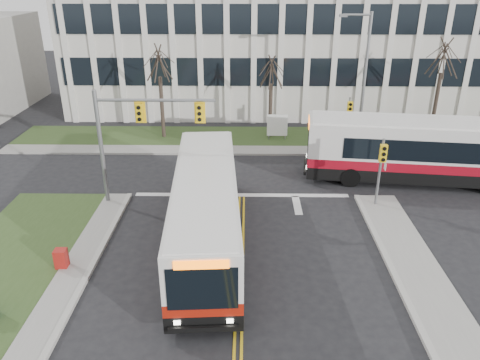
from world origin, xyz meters
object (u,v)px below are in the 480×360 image
object	(u,v)px
streetlight	(363,74)
bus_cross	(426,152)
newspaper_box_red	(61,260)
directory_sign	(277,126)
bus_main	(206,211)

from	to	relation	value
streetlight	bus_cross	world-z (taller)	streetlight
newspaper_box_red	bus_cross	bearing A→B (deg)	25.98
streetlight	newspaper_box_red	distance (m)	22.29
bus_cross	streetlight	bearing A→B (deg)	-147.76
directory_sign	newspaper_box_red	world-z (taller)	directory_sign
streetlight	bus_main	bearing A→B (deg)	-126.23
directory_sign	newspaper_box_red	bearing A→B (deg)	-121.16
streetlight	directory_sign	world-z (taller)	streetlight
directory_sign	newspaper_box_red	size ratio (longest dim) A/B	2.11
streetlight	bus_main	world-z (taller)	streetlight
streetlight	directory_sign	size ratio (longest dim) A/B	4.60
streetlight	newspaper_box_red	bearing A→B (deg)	-135.52
directory_sign	bus_cross	distance (m)	11.01
bus_main	bus_cross	world-z (taller)	bus_cross
streetlight	bus_cross	size ratio (longest dim) A/B	0.67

